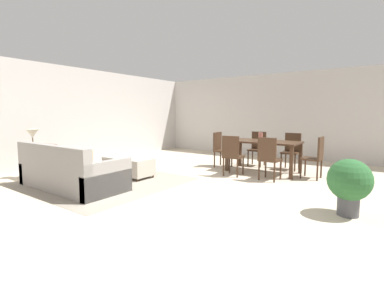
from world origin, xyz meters
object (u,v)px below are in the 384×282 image
(dining_table, at_px, (263,145))
(dining_chair_head_west, at_px, (220,147))
(dining_chair_near_left, at_px, (232,153))
(potted_plant, at_px, (349,182))
(vase_centerpiece, at_px, (261,137))
(dining_chair_near_right, at_px, (269,156))
(ottoman_table, at_px, (128,166))
(side_table, at_px, (34,158))
(couch, at_px, (70,173))
(dining_chair_far_left, at_px, (258,146))
(dining_chair_far_right, at_px, (292,149))
(table_lamp, at_px, (32,134))
(dining_chair_head_east, at_px, (316,155))

(dining_table, height_order, dining_chair_head_west, dining_chair_head_west)
(dining_chair_near_left, height_order, potted_plant, dining_chair_near_left)
(dining_table, bearing_deg, vase_centerpiece, -144.14)
(dining_chair_near_right, xyz_separation_m, potted_plant, (1.64, -1.34, -0.05))
(ottoman_table, height_order, side_table, side_table)
(couch, relative_size, potted_plant, 2.79)
(dining_table, relative_size, potted_plant, 2.12)
(side_table, height_order, dining_chair_near_right, dining_chair_near_right)
(dining_chair_far_left, relative_size, vase_centerpiece, 4.61)
(couch, relative_size, dining_chair_head_west, 2.42)
(dining_table, height_order, dining_chair_near_right, dining_chair_near_right)
(ottoman_table, bearing_deg, dining_chair_far_right, 47.36)
(couch, relative_size, dining_chair_far_left, 2.42)
(couch, xyz_separation_m, ottoman_table, (0.14, 1.32, -0.05))
(dining_chair_far_right, relative_size, potted_plant, 1.16)
(dining_chair_far_right, relative_size, dining_chair_head_west, 1.00)
(table_lamp, distance_m, dining_chair_near_left, 4.40)
(dining_chair_near_left, height_order, dining_chair_far_left, same)
(couch, relative_size, vase_centerpiece, 11.16)
(dining_chair_far_left, distance_m, potted_plant, 3.83)
(ottoman_table, height_order, dining_table, dining_table)
(couch, height_order, table_lamp, table_lamp)
(vase_centerpiece, bearing_deg, dining_chair_head_east, 0.99)
(couch, bearing_deg, dining_chair_far_left, 65.46)
(table_lamp, distance_m, dining_chair_head_west, 4.45)
(table_lamp, bearing_deg, side_table, 153.43)
(dining_chair_near_left, relative_size, dining_chair_far_left, 1.00)
(potted_plant, bearing_deg, dining_chair_head_west, 146.95)
(potted_plant, bearing_deg, dining_chair_far_left, 131.15)
(dining_chair_far_left, bearing_deg, dining_chair_far_right, -0.63)
(side_table, distance_m, vase_centerpiece, 5.17)
(couch, xyz_separation_m, dining_chair_far_left, (1.97, 4.32, 0.23))
(dining_chair_far_right, height_order, potted_plant, dining_chair_far_right)
(side_table, relative_size, dining_chair_far_right, 0.60)
(table_lamp, relative_size, dining_chair_far_left, 0.57)
(table_lamp, relative_size, dining_chair_near_left, 0.57)
(side_table, distance_m, dining_chair_head_east, 6.15)
(table_lamp, xyz_separation_m, dining_chair_far_right, (4.30, 4.31, -0.44))
(dining_chair_far_right, bearing_deg, couch, -123.82)
(dining_chair_near_right, bearing_deg, ottoman_table, -151.95)
(dining_chair_near_right, height_order, dining_chair_head_west, same)
(ottoman_table, distance_m, potted_plant, 4.36)
(dining_chair_near_left, height_order, dining_chair_head_west, same)
(couch, relative_size, ottoman_table, 1.91)
(dining_chair_head_east, relative_size, dining_chair_head_west, 1.00)
(dining_chair_head_east, bearing_deg, dining_chair_head_west, 179.53)
(dining_table, xyz_separation_m, dining_chair_far_right, (0.46, 0.76, -0.15))
(dining_table, relative_size, dining_chair_head_west, 1.83)
(side_table, distance_m, potted_plant, 6.08)
(side_table, height_order, dining_chair_head_west, dining_chair_head_west)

